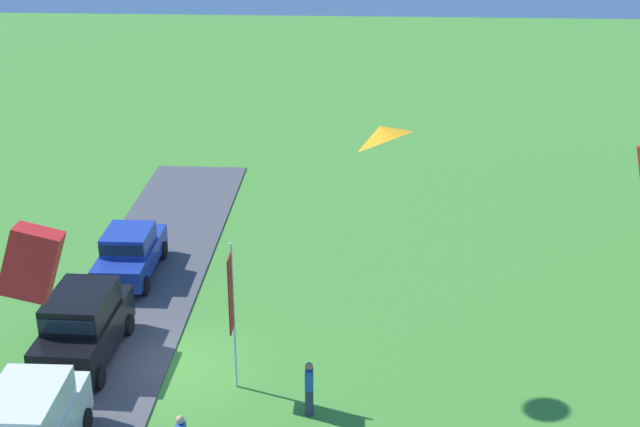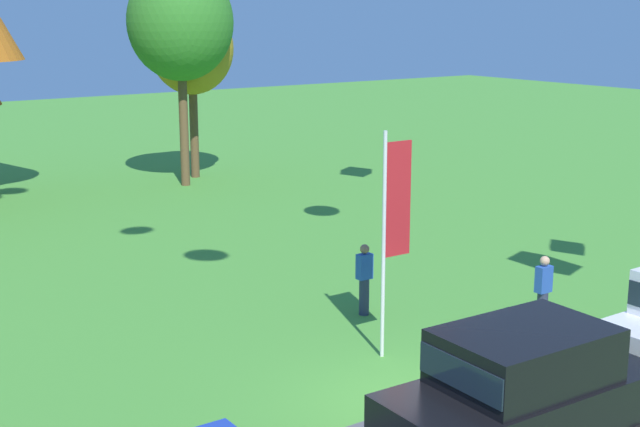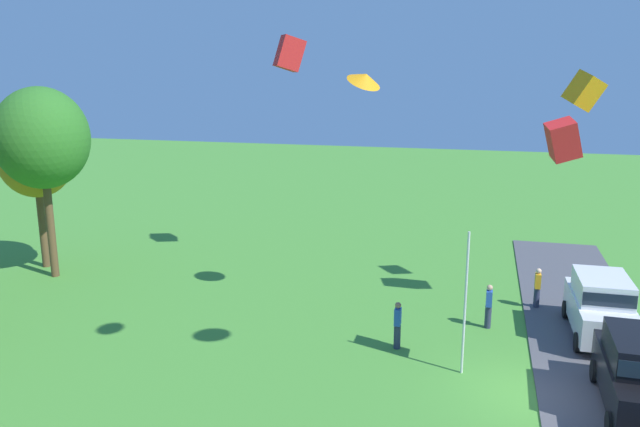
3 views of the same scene
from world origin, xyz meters
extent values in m
plane|color=#478E33|center=(0.00, 0.00, 0.00)|extent=(120.00, 120.00, 0.00)
cube|color=black|center=(-0.17, -2.75, 0.95)|extent=(4.65, 2.01, 1.10)
cube|color=black|center=(-0.17, -2.75, 1.92)|extent=(2.64, 1.82, 0.84)
cube|color=#19232D|center=(-0.17, -2.75, 1.92)|extent=(2.69, 1.79, 0.46)
cylinder|color=black|center=(1.42, -1.89, 0.40)|extent=(0.69, 0.26, 0.68)
cylinder|color=black|center=(3.52, -1.67, 0.40)|extent=(0.68, 0.25, 0.68)
cylinder|color=#2D334C|center=(4.99, 1.33, 0.44)|extent=(0.24, 0.24, 0.88)
cube|color=#2851AD|center=(4.99, 1.33, 1.18)|extent=(0.36, 0.22, 0.60)
sphere|color=tan|center=(4.99, 1.33, 1.60)|extent=(0.22, 0.22, 0.22)
cylinder|color=#2D334C|center=(2.34, 4.41, 0.44)|extent=(0.24, 0.24, 0.88)
cube|color=#2851AD|center=(2.34, 4.41, 1.18)|extent=(0.36, 0.22, 0.60)
sphere|color=#9E7051|center=(2.34, 4.41, 1.60)|extent=(0.22, 0.22, 0.22)
cylinder|color=brown|center=(6.08, 21.16, 2.33)|extent=(0.36, 0.36, 4.65)
ellipsoid|color=#2D7023|center=(6.08, 21.16, 6.54)|extent=(4.19, 4.19, 4.61)
cylinder|color=brown|center=(7.25, 22.56, 1.94)|extent=(0.36, 0.36, 3.88)
ellipsoid|color=olive|center=(7.25, 22.56, 5.45)|extent=(3.49, 3.49, 3.84)
cylinder|color=silver|center=(1.05, 2.15, 2.35)|extent=(0.08, 0.08, 4.71)
cube|color=red|center=(1.40, 2.15, 3.29)|extent=(0.64, 0.04, 2.35)
camera|label=1|loc=(23.40, 5.90, 15.04)|focal=50.00mm
camera|label=2|loc=(-9.94, -11.32, 7.02)|focal=50.00mm
camera|label=3|loc=(-17.94, 1.90, 9.55)|focal=35.00mm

